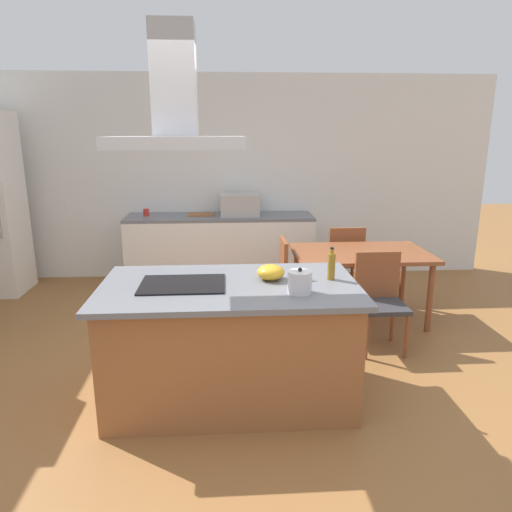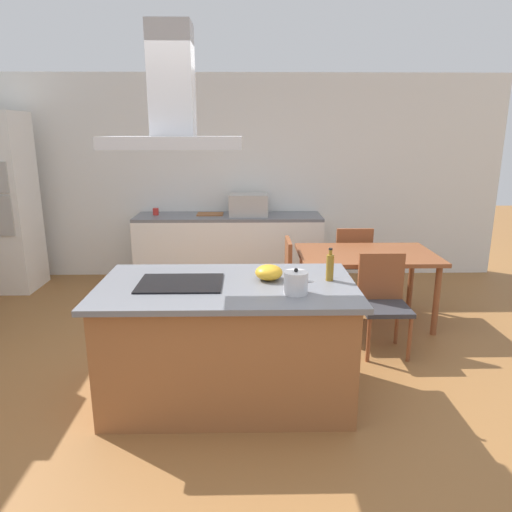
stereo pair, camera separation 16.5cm
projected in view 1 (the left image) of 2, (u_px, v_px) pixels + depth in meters
name	position (u px, v px, depth m)	size (l,w,h in m)	color
ground	(229.00, 320.00, 5.06)	(16.00, 16.00, 0.00)	#936033
wall_back	(227.00, 178.00, 6.41)	(7.20, 0.10, 2.70)	white
kitchen_island	(230.00, 341.00, 3.50)	(1.86, 1.05, 0.90)	#995B33
cooktop	(183.00, 284.00, 3.37)	(0.60, 0.44, 0.01)	black
tea_kettle	(300.00, 282.00, 3.18)	(0.22, 0.16, 0.18)	silver
olive_oil_bottle	(331.00, 266.00, 3.47)	(0.06, 0.06, 0.24)	olive
mixing_bowl	(271.00, 272.00, 3.48)	(0.20, 0.20, 0.11)	gold
back_counter	(221.00, 249.00, 6.28)	(2.43, 0.62, 0.90)	white
countertop_microwave	(240.00, 205.00, 6.14)	(0.50, 0.38, 0.28)	#B2AFAA
coffee_mug_red	(146.00, 212.00, 6.13)	(0.08, 0.08, 0.09)	red
cutting_board	(201.00, 214.00, 6.19)	(0.34, 0.24, 0.02)	#995B33
dining_table	(360.00, 259.00, 4.94)	(1.40, 0.90, 0.75)	brown
chair_facing_back_wall	(344.00, 257.00, 5.62)	(0.42, 0.42, 0.89)	#333338
chair_at_left_end	(273.00, 275.00, 4.92)	(0.42, 0.42, 0.89)	#333338
chair_facing_island	(379.00, 295.00, 4.34)	(0.42, 0.42, 0.89)	#333338
range_hood	(175.00, 109.00, 3.06)	(0.90, 0.55, 0.78)	#ADADB2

